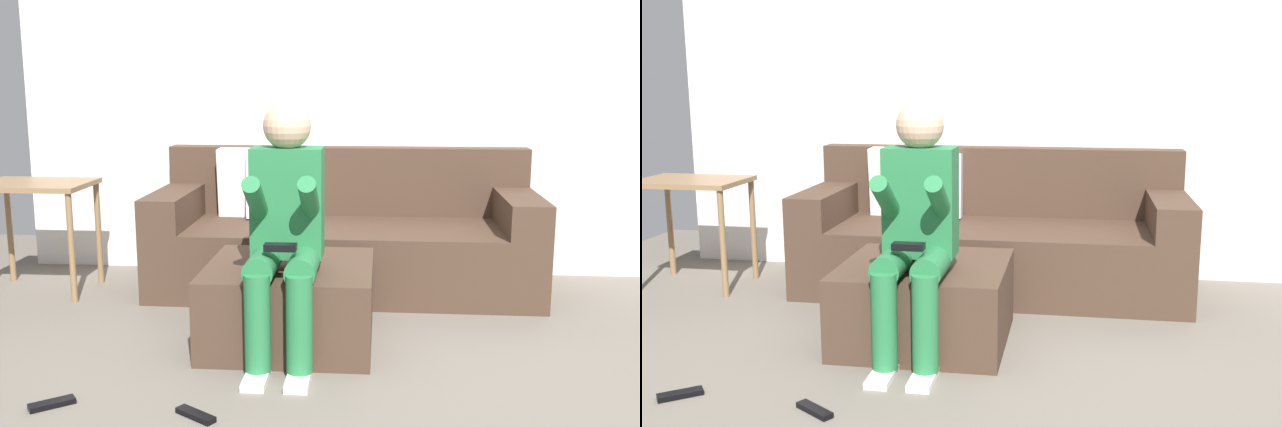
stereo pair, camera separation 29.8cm
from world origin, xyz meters
TOP-DOWN VIEW (x-y plane):
  - wall_back at (0.00, 2.33)m, footprint 4.88×0.10m
  - couch_sectional at (-0.32, 1.92)m, footprint 2.28×0.86m
  - ottoman at (-0.51, 0.95)m, footprint 0.80×0.75m
  - person_seated at (-0.51, 0.76)m, footprint 0.33×0.62m
  - side_table at (-2.11, 1.67)m, footprint 0.63×0.46m
  - remote_near_ottoman at (-0.77, 0.12)m, footprint 0.18×0.14m
  - remote_by_storage_bin at (-1.36, 0.16)m, footprint 0.17×0.15m

SIDE VIEW (x-z plane):
  - remote_near_ottoman at x=-0.77m, z-range 0.00..0.02m
  - remote_by_storage_bin at x=-1.36m, z-range 0.00..0.02m
  - ottoman at x=-0.51m, z-range 0.00..0.39m
  - couch_sectional at x=-0.32m, z-range -0.11..0.72m
  - side_table at x=-2.11m, z-range 0.23..0.89m
  - person_seated at x=-0.51m, z-range 0.05..1.22m
  - wall_back at x=0.00m, z-range 0.00..2.67m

